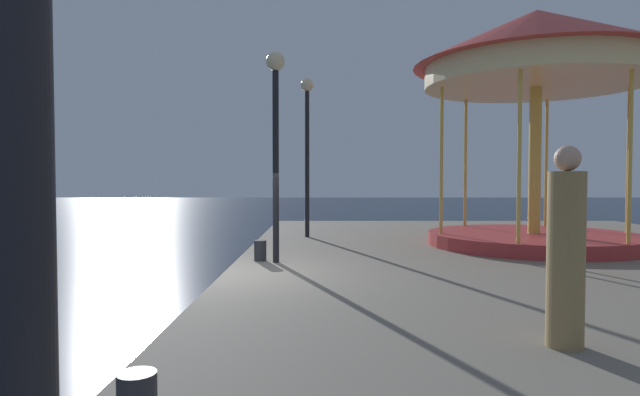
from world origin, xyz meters
name	(u,v)px	position (x,y,z in m)	size (l,w,h in m)	color
ground_plane	(222,320)	(0.00, 0.00, 0.00)	(120.00, 120.00, 0.00)	#162338
quay_dock	(601,296)	(6.43, 0.00, 0.40)	(12.86, 22.07, 0.80)	gray
carousel	(535,70)	(6.74, 3.59, 4.96)	(5.73, 5.73, 5.56)	#B23333
lamp_post_mid_promenade	(274,117)	(0.80, 1.10, 3.55)	(0.36, 0.36, 3.98)	black
lamp_post_far_end	(306,129)	(1.29, 5.52, 3.76)	(0.36, 0.36, 4.34)	black
bollard_south	(259,251)	(0.48, 1.31, 1.00)	(0.24, 0.24, 0.40)	#2D2D33
person_mid_promenade	(565,253)	(3.95, -3.87, 1.69)	(0.34, 0.34, 1.89)	#937A4C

